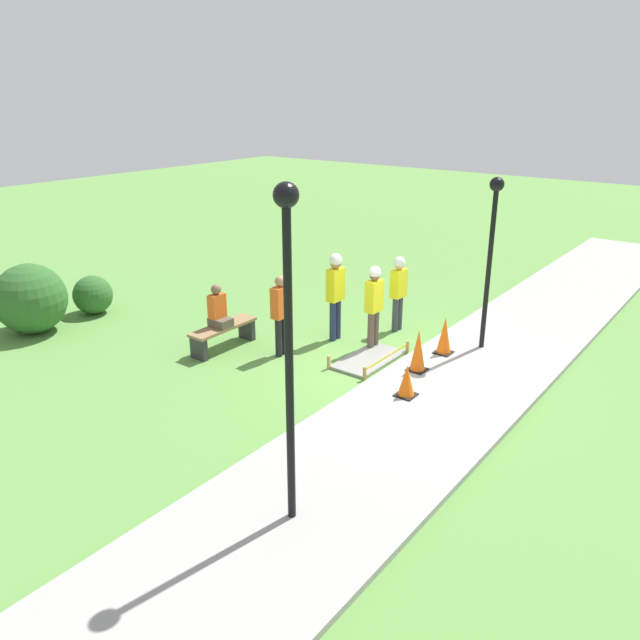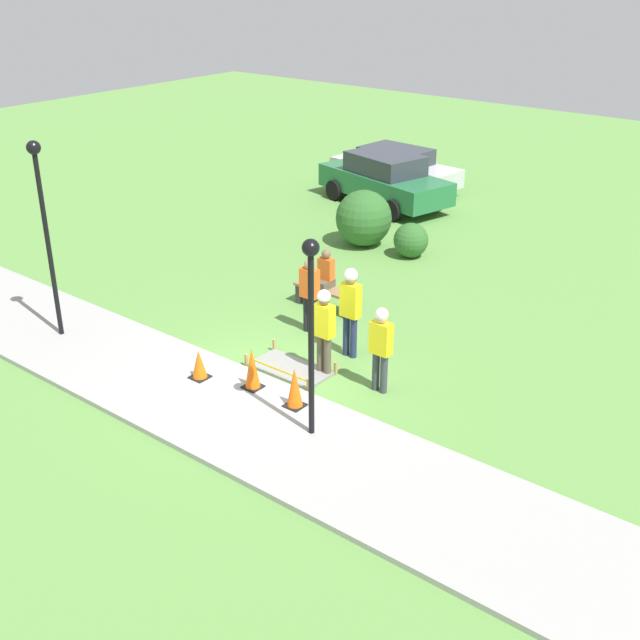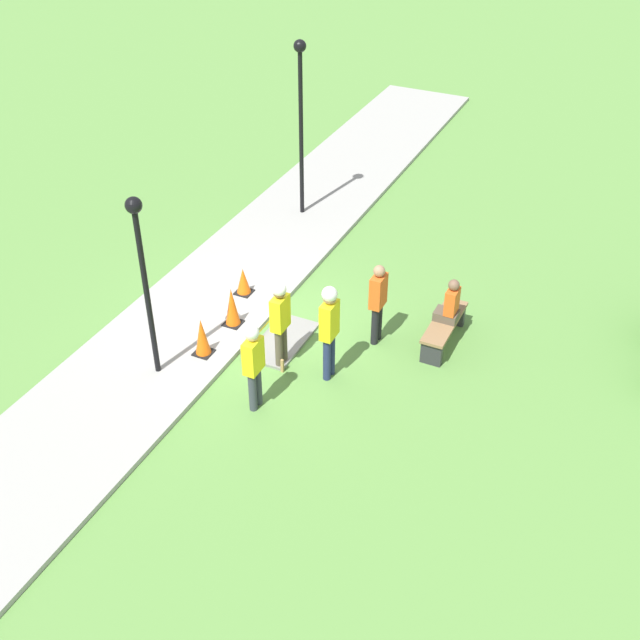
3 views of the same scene
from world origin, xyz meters
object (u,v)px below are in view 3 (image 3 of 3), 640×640
(traffic_cone_near_patch, at_px, (243,281))
(lamppost_far, at_px, (301,105))
(worker_supervisor, at_px, (280,317))
(lamppost_near, at_px, (142,261))
(worker_assistant, at_px, (253,360))
(traffic_cone_sidewalk_edge, at_px, (202,337))
(bystander_in_orange_shirt, at_px, (378,299))
(park_bench, at_px, (444,328))
(traffic_cone_far_patch, at_px, (232,307))
(worker_trainee, at_px, (329,324))
(person_seated_on_bench, at_px, (450,304))

(traffic_cone_near_patch, bearing_deg, lamppost_far, -172.33)
(worker_supervisor, relative_size, lamppost_near, 0.51)
(traffic_cone_near_patch, distance_m, lamppost_near, 3.52)
(worker_supervisor, relative_size, worker_assistant, 1.05)
(worker_supervisor, distance_m, worker_assistant, 1.23)
(traffic_cone_sidewalk_edge, xyz_separation_m, worker_assistant, (0.77, 1.54, 0.53))
(lamppost_near, bearing_deg, traffic_cone_sidewalk_edge, 148.38)
(bystander_in_orange_shirt, bearing_deg, worker_assistant, -23.75)
(park_bench, relative_size, lamppost_near, 0.46)
(traffic_cone_far_patch, relative_size, lamppost_far, 0.20)
(traffic_cone_near_patch, relative_size, worker_supervisor, 0.33)
(worker_supervisor, distance_m, worker_trainee, 0.94)
(traffic_cone_far_patch, distance_m, worker_supervisor, 1.61)
(worker_assistant, bearing_deg, worker_supervisor, -173.52)
(traffic_cone_sidewalk_edge, height_order, park_bench, traffic_cone_sidewalk_edge)
(worker_supervisor, height_order, lamppost_far, lamppost_far)
(bystander_in_orange_shirt, bearing_deg, person_seated_on_bench, 113.85)
(worker_trainee, bearing_deg, lamppost_far, -149.12)
(bystander_in_orange_shirt, bearing_deg, park_bench, 112.24)
(traffic_cone_near_patch, distance_m, person_seated_on_bench, 4.31)
(traffic_cone_near_patch, relative_size, traffic_cone_sidewalk_edge, 0.76)
(traffic_cone_near_patch, bearing_deg, traffic_cone_sidewalk_edge, 9.10)
(traffic_cone_far_patch, bearing_deg, park_bench, 108.56)
(traffic_cone_near_patch, xyz_separation_m, bystander_in_orange_shirt, (0.23, 3.04, 0.56))
(traffic_cone_near_patch, xyz_separation_m, worker_supervisor, (1.65, 1.74, 0.68))
(person_seated_on_bench, xyz_separation_m, bystander_in_orange_shirt, (0.54, -1.23, 0.09))
(traffic_cone_far_patch, distance_m, lamppost_far, 5.35)
(park_bench, height_order, worker_assistant, worker_assistant)
(park_bench, xyz_separation_m, lamppost_far, (-3.47, -4.72, 2.42))
(worker_assistant, bearing_deg, worker_trainee, 148.38)
(lamppost_near, bearing_deg, park_bench, 125.60)
(worker_assistant, bearing_deg, lamppost_near, -89.89)
(person_seated_on_bench, height_order, worker_trainee, worker_trainee)
(person_seated_on_bench, xyz_separation_m, lamppost_near, (3.18, -4.41, 1.54))
(traffic_cone_near_patch, relative_size, worker_assistant, 0.34)
(worker_supervisor, xyz_separation_m, worker_assistant, (1.22, 0.14, -0.06))
(worker_trainee, bearing_deg, person_seated_on_bench, 139.86)
(worker_supervisor, relative_size, worker_trainee, 0.93)
(traffic_cone_sidewalk_edge, height_order, lamppost_far, lamppost_far)
(traffic_cone_sidewalk_edge, distance_m, lamppost_near, 2.13)
(traffic_cone_sidewalk_edge, height_order, worker_assistant, worker_assistant)
(traffic_cone_near_patch, bearing_deg, traffic_cone_far_patch, 18.82)
(worker_trainee, distance_m, bystander_in_orange_shirt, 1.42)
(traffic_cone_near_patch, bearing_deg, worker_trainee, 59.29)
(worker_trainee, bearing_deg, worker_assistant, -31.62)
(traffic_cone_sidewalk_edge, xyz_separation_m, person_seated_on_bench, (-2.41, 3.93, 0.38))
(worker_trainee, height_order, bystander_in_orange_shirt, worker_trainee)
(park_bench, distance_m, worker_assistant, 3.95)
(traffic_cone_near_patch, height_order, lamppost_far, lamppost_far)
(traffic_cone_near_patch, relative_size, traffic_cone_far_patch, 0.71)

